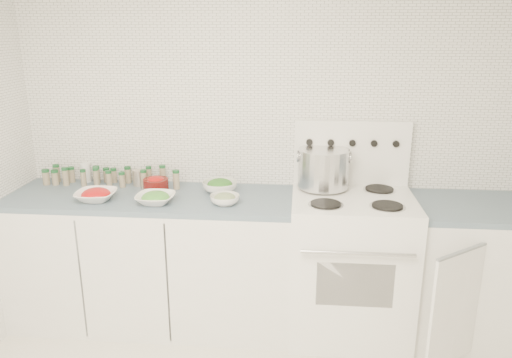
{
  "coord_description": "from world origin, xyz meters",
  "views": [
    {
      "loc": [
        0.14,
        -1.8,
        1.94
      ],
      "look_at": [
        -0.13,
        1.14,
        1.05
      ],
      "focal_mm": 35.0,
      "sensor_mm": 36.0,
      "label": 1
    }
  ],
  "objects_px": {
    "bowl_snowpea": "(156,198)",
    "bowl_tomato": "(96,195)",
    "stove": "(350,260)",
    "stock_pot": "(323,166)"
  },
  "relations": [
    {
      "from": "bowl_snowpea",
      "to": "stove",
      "type": "bearing_deg",
      "value": 6.46
    },
    {
      "from": "stove",
      "to": "bowl_snowpea",
      "type": "distance_m",
      "value": 1.31
    },
    {
      "from": "stock_pot",
      "to": "bowl_snowpea",
      "type": "bearing_deg",
      "value": -164.39
    },
    {
      "from": "stove",
      "to": "bowl_tomato",
      "type": "xyz_separation_m",
      "value": [
        -1.61,
        -0.12,
        0.44
      ]
    },
    {
      "from": "bowl_snowpea",
      "to": "bowl_tomato",
      "type": "bearing_deg",
      "value": 177.15
    },
    {
      "from": "stock_pot",
      "to": "bowl_snowpea",
      "type": "distance_m",
      "value": 1.09
    },
    {
      "from": "bowl_tomato",
      "to": "bowl_snowpea",
      "type": "distance_m",
      "value": 0.39
    },
    {
      "from": "stove",
      "to": "bowl_tomato",
      "type": "distance_m",
      "value": 1.67
    },
    {
      "from": "bowl_tomato",
      "to": "stock_pot",
      "type": "bearing_deg",
      "value": 10.75
    },
    {
      "from": "stove",
      "to": "stock_pot",
      "type": "xyz_separation_m",
      "value": [
        -0.19,
        0.15,
        0.59
      ]
    }
  ]
}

